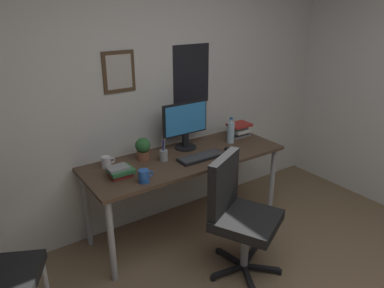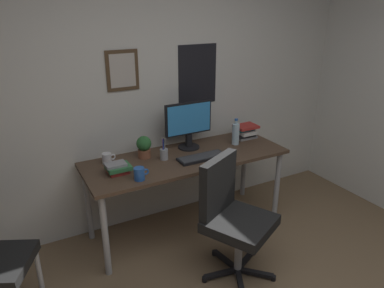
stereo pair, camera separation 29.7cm
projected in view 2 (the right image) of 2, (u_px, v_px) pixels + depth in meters
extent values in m
cube|color=silver|center=(149.00, 86.00, 3.27)|extent=(4.40, 0.08, 2.60)
cube|color=#4C3823|center=(122.00, 70.00, 3.06)|extent=(0.28, 0.02, 0.34)
cube|color=beige|center=(123.00, 71.00, 3.05)|extent=(0.22, 0.00, 0.28)
cube|color=black|center=(197.00, 75.00, 3.42)|extent=(0.40, 0.01, 0.56)
cube|color=#4C3828|center=(187.00, 158.00, 3.22)|extent=(1.80, 0.66, 0.03)
cylinder|color=#9EA0A5|center=(105.00, 236.00, 2.76)|extent=(0.05, 0.05, 0.71)
cylinder|color=#9EA0A5|center=(277.00, 186.00, 3.51)|extent=(0.05, 0.05, 0.71)
cylinder|color=#9EA0A5|center=(88.00, 204.00, 3.20)|extent=(0.05, 0.05, 0.71)
cylinder|color=#9EA0A5|center=(244.00, 165.00, 3.95)|extent=(0.05, 0.05, 0.71)
cube|color=black|center=(240.00, 224.00, 2.72)|extent=(0.62, 0.62, 0.08)
cube|color=black|center=(218.00, 185.00, 2.73)|extent=(0.41, 0.25, 0.45)
cylinder|color=#9EA0A5|center=(239.00, 251.00, 2.81)|extent=(0.08, 0.08, 0.42)
cube|color=black|center=(246.00, 260.00, 2.99)|extent=(0.27, 0.16, 0.03)
cylinder|color=black|center=(253.00, 252.00, 3.10)|extent=(0.05, 0.05, 0.04)
cube|color=black|center=(226.00, 260.00, 2.98)|extent=(0.08, 0.28, 0.03)
cylinder|color=black|center=(214.00, 253.00, 3.09)|extent=(0.05, 0.05, 0.04)
cube|color=black|center=(221.00, 273.00, 2.83)|extent=(0.28, 0.08, 0.03)
cylinder|color=black|center=(205.00, 279.00, 2.80)|extent=(0.05, 0.05, 0.04)
cube|color=black|center=(240.00, 282.00, 2.75)|extent=(0.16, 0.27, 0.03)
cube|color=black|center=(255.00, 273.00, 2.84)|extent=(0.23, 0.23, 0.03)
cylinder|color=black|center=(273.00, 278.00, 2.81)|extent=(0.05, 0.05, 0.04)
cylinder|color=#9EA0A5|center=(40.00, 274.00, 2.59)|extent=(0.05, 0.05, 0.41)
cylinder|color=black|center=(189.00, 147.00, 3.40)|extent=(0.20, 0.20, 0.01)
cube|color=black|center=(189.00, 140.00, 3.37)|extent=(0.05, 0.04, 0.12)
cube|color=black|center=(188.00, 118.00, 3.30)|extent=(0.46, 0.02, 0.30)
cube|color=#338CD8|center=(189.00, 119.00, 3.28)|extent=(0.43, 0.00, 0.27)
cube|color=black|center=(202.00, 158.00, 3.16)|extent=(0.43, 0.15, 0.02)
cube|color=#38383A|center=(202.00, 156.00, 3.15)|extent=(0.41, 0.13, 0.00)
ellipsoid|color=black|center=(231.00, 151.00, 3.28)|extent=(0.06, 0.11, 0.04)
cylinder|color=silver|center=(236.00, 134.00, 3.45)|extent=(0.07, 0.07, 0.20)
cylinder|color=silver|center=(236.00, 122.00, 3.41)|extent=(0.03, 0.03, 0.04)
cylinder|color=#2659B2|center=(236.00, 120.00, 3.40)|extent=(0.03, 0.03, 0.01)
cylinder|color=white|center=(107.00, 159.00, 3.05)|extent=(0.08, 0.08, 0.09)
torus|color=white|center=(113.00, 157.00, 3.07)|extent=(0.05, 0.01, 0.05)
cylinder|color=#2659B2|center=(139.00, 174.00, 2.77)|extent=(0.08, 0.08, 0.10)
torus|color=#2659B2|center=(146.00, 172.00, 2.79)|extent=(0.05, 0.01, 0.05)
cylinder|color=brown|center=(144.00, 153.00, 3.18)|extent=(0.11, 0.11, 0.07)
sphere|color=#2D6B33|center=(144.00, 143.00, 3.14)|extent=(0.13, 0.13, 0.13)
ellipsoid|color=#287A38|center=(139.00, 141.00, 3.14)|extent=(0.07, 0.08, 0.02)
ellipsoid|color=#287A38|center=(146.00, 141.00, 3.17)|extent=(0.07, 0.08, 0.02)
ellipsoid|color=#287A38|center=(142.00, 146.00, 3.11)|extent=(0.08, 0.07, 0.02)
cylinder|color=#9EA0A5|center=(164.00, 154.00, 3.13)|extent=(0.07, 0.07, 0.09)
cylinder|color=#263FBF|center=(163.00, 146.00, 3.09)|extent=(0.01, 0.01, 0.13)
cylinder|color=red|center=(163.00, 146.00, 3.10)|extent=(0.01, 0.01, 0.13)
cylinder|color=black|center=(164.00, 146.00, 3.11)|extent=(0.01, 0.01, 0.13)
cylinder|color=#9EA0A5|center=(165.00, 145.00, 3.11)|extent=(0.01, 0.03, 0.14)
cylinder|color=#9EA0A5|center=(163.00, 145.00, 3.10)|extent=(0.01, 0.02, 0.14)
cube|color=#B22D28|center=(118.00, 170.00, 2.90)|extent=(0.15, 0.15, 0.03)
cube|color=#33723F|center=(118.00, 167.00, 2.88)|extent=(0.19, 0.16, 0.03)
cube|color=gray|center=(116.00, 165.00, 2.87)|extent=(0.16, 0.11, 0.02)
cube|color=gray|center=(246.00, 137.00, 3.64)|extent=(0.21, 0.13, 0.02)
cube|color=black|center=(245.00, 135.00, 3.62)|extent=(0.20, 0.11, 0.03)
cube|color=silver|center=(246.00, 132.00, 3.61)|extent=(0.16, 0.16, 0.03)
cube|color=#26727A|center=(244.00, 129.00, 3.62)|extent=(0.17, 0.13, 0.03)
cube|color=#B22D28|center=(246.00, 126.00, 3.59)|extent=(0.22, 0.17, 0.02)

